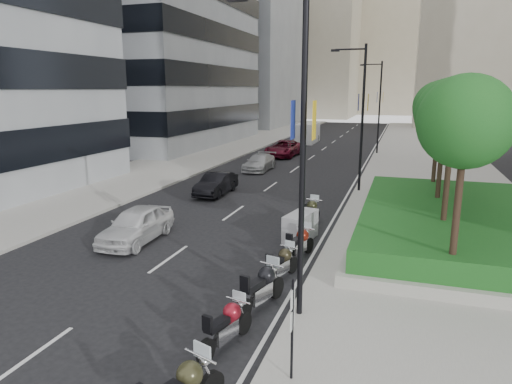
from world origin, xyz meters
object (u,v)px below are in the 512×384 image
at_px(motorcycle_2, 262,288).
at_px(motorcycle_3, 281,264).
at_px(lamp_post_0, 297,140).
at_px(motorcycle_6, 310,213).
at_px(car_c, 259,162).
at_px(parking_sign, 292,324).
at_px(car_d, 284,149).
at_px(motorcycle_5, 300,227).
at_px(car_a, 136,225).
at_px(lamp_post_2, 378,103).
at_px(lamp_post_1, 360,111).
at_px(motorcycle_1, 227,326).
at_px(motorcycle_4, 299,244).
at_px(delivery_van, 307,134).
at_px(car_b, 216,184).

bearing_deg(motorcycle_2, motorcycle_3, 15.57).
bearing_deg(motorcycle_3, lamp_post_0, -139.57).
xyz_separation_m(motorcycle_6, car_c, (-6.89, 13.80, 0.01)).
relative_size(parking_sign, car_d, 0.45).
bearing_deg(car_d, motorcycle_3, -71.85).
height_order(motorcycle_5, car_a, car_a).
bearing_deg(car_a, lamp_post_2, 73.42).
bearing_deg(car_a, motorcycle_3, -18.12).
bearing_deg(car_d, lamp_post_1, -55.16).
xyz_separation_m(motorcycle_2, car_d, (-7.31, 30.59, 0.12)).
bearing_deg(motorcycle_3, lamp_post_2, 15.76).
height_order(motorcycle_3, car_a, car_a).
distance_m(parking_sign, car_c, 27.21).
height_order(car_a, car_d, car_d).
bearing_deg(lamp_post_1, motorcycle_2, -93.53).
xyz_separation_m(motorcycle_1, motorcycle_2, (0.22, 2.25, 0.07)).
height_order(motorcycle_4, car_a, car_a).
relative_size(lamp_post_0, motorcycle_4, 4.10).
xyz_separation_m(lamp_post_2, motorcycle_6, (-1.36, -26.10, -4.42)).
bearing_deg(lamp_post_2, motorcycle_4, -91.65).
height_order(motorcycle_3, motorcycle_6, motorcycle_6).
xyz_separation_m(lamp_post_0, motorcycle_6, (-1.36, 8.90, -4.42)).
xyz_separation_m(motorcycle_3, motorcycle_6, (-0.34, 6.48, 0.07)).
xyz_separation_m(lamp_post_1, car_a, (-7.95, -12.58, -4.32)).
xyz_separation_m(lamp_post_2, car_d, (-8.34, -4.20, -4.29)).
distance_m(motorcycle_6, car_c, 15.43).
height_order(motorcycle_1, motorcycle_5, motorcycle_5).
xyz_separation_m(lamp_post_0, delivery_van, (-8.57, 42.94, -3.98)).
xyz_separation_m(car_c, delivery_van, (-0.33, 20.24, 0.44)).
bearing_deg(lamp_post_1, car_b, -158.04).
bearing_deg(car_b, motorcycle_2, -61.54).
xyz_separation_m(lamp_post_2, motorcycle_4, (-0.88, -30.45, -4.47)).
height_order(motorcycle_1, motorcycle_6, motorcycle_6).
height_order(car_d, delivery_van, delivery_van).
relative_size(lamp_post_0, car_b, 2.21).
xyz_separation_m(lamp_post_1, motorcycle_4, (-0.88, -12.45, -4.47)).
bearing_deg(motorcycle_2, motorcycle_6, 18.05).
height_order(motorcycle_4, delivery_van, delivery_van).
relative_size(motorcycle_2, motorcycle_4, 1.10).
xyz_separation_m(car_c, car_d, (-0.10, 8.10, 0.12)).
bearing_deg(motorcycle_6, car_a, 134.76).
distance_m(motorcycle_1, car_a, 9.30).
relative_size(lamp_post_1, motorcycle_3, 4.35).
distance_m(car_c, car_d, 8.10).
relative_size(lamp_post_1, motorcycle_1, 4.17).
relative_size(lamp_post_2, car_b, 2.21).
relative_size(lamp_post_0, lamp_post_2, 1.00).
bearing_deg(car_d, motorcycle_6, -68.63).
distance_m(car_a, car_b, 9.28).
bearing_deg(motorcycle_1, motorcycle_3, 11.88).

